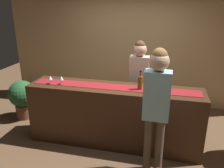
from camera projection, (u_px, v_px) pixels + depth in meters
name	position (u px, v px, depth m)	size (l,w,h in m)	color
ground_plane	(114.00, 142.00, 4.06)	(10.00, 10.00, 0.00)	brown
back_wall	(133.00, 41.00, 5.32)	(6.00, 0.12, 2.90)	tan
bar_counter	(114.00, 115.00, 3.89)	(2.83, 0.60, 1.01)	#3D2314
counter_runner_cloth	(114.00, 87.00, 3.72)	(2.69, 0.28, 0.01)	maroon
wine_bottle_amber	(140.00, 83.00, 3.58)	(0.07, 0.07, 0.30)	brown
wine_bottle_clear	(163.00, 85.00, 3.46)	(0.07, 0.07, 0.30)	#B2C6C1
wine_glass_near_customer	(50.00, 78.00, 3.83)	(0.07, 0.07, 0.14)	silver
wine_glass_mid_counter	(61.00, 78.00, 3.81)	(0.07, 0.07, 0.14)	silver
bartender	(139.00, 76.00, 4.17)	(0.35, 0.24, 1.68)	#26262B
customer_sipping	(157.00, 99.00, 3.01)	(0.34, 0.25, 1.78)	brown
potted_plant_tall	(23.00, 97.00, 4.77)	(0.55, 0.55, 0.80)	brown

